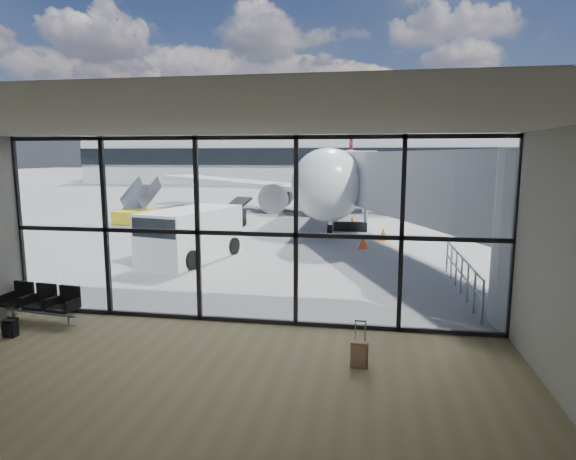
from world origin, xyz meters
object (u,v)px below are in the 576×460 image
(seating_row, at_px, (43,301))
(backpack, at_px, (10,328))
(airliner, at_px, (344,174))
(belt_loader, at_px, (226,218))
(mobile_stairs, at_px, (136,214))
(service_van, at_px, (190,234))
(suitcase, at_px, (359,354))

(seating_row, distance_m, backpack, 1.16)
(airliner, relative_size, belt_loader, 9.19)
(backpack, bearing_deg, mobile_stairs, 111.66)
(seating_row, xyz_separation_m, backpack, (-0.01, -1.12, -0.29))
(service_van, distance_m, belt_loader, 8.58)
(service_van, bearing_deg, suitcase, -38.34)
(backpack, bearing_deg, service_van, 86.12)
(seating_row, xyz_separation_m, airliner, (5.90, 26.71, 2.16))
(backpack, bearing_deg, seating_row, 92.10)
(backpack, height_order, service_van, service_van)
(airliner, bearing_deg, belt_loader, -119.38)
(mobile_stairs, bearing_deg, seating_row, -62.05)
(seating_row, relative_size, belt_loader, 0.55)
(backpack, height_order, airliner, airliner)
(belt_loader, bearing_deg, service_van, -64.84)
(suitcase, xyz_separation_m, belt_loader, (-7.89, 17.28, 0.27))
(backpack, xyz_separation_m, belt_loader, (-0.14, 16.99, 0.33))
(suitcase, bearing_deg, backpack, -178.41)
(backpack, relative_size, belt_loader, 0.12)
(suitcase, bearing_deg, mobile_stairs, 130.86)
(backpack, xyz_separation_m, mobile_stairs, (-6.17, 18.08, 0.32))
(seating_row, height_order, service_van, service_van)
(service_van, height_order, mobile_stairs, mobile_stairs)
(seating_row, height_order, airliner, airliner)
(airliner, bearing_deg, backpack, -102.17)
(suitcase, height_order, belt_loader, belt_loader)
(seating_row, xyz_separation_m, belt_loader, (-0.16, 15.87, 0.04))
(seating_row, height_order, backpack, seating_row)
(backpack, relative_size, suitcase, 0.48)
(suitcase, height_order, mobile_stairs, mobile_stairs)
(seating_row, relative_size, service_van, 0.42)
(suitcase, bearing_deg, service_van, 131.23)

